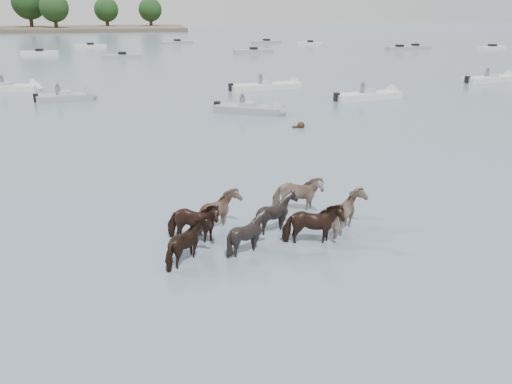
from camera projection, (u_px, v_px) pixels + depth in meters
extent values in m
plane|color=#4A5B6A|center=(289.00, 251.00, 15.53)|extent=(400.00, 400.00, 0.00)
imported|color=black|center=(193.00, 225.00, 15.95)|extent=(1.95, 1.48, 1.50)
imported|color=gray|center=(220.00, 214.00, 16.89)|extent=(1.66, 1.77, 1.42)
imported|color=black|center=(277.00, 215.00, 16.83)|extent=(1.59, 1.50, 1.42)
imported|color=#7F6456|center=(298.00, 196.00, 18.42)|extent=(1.88, 1.20, 1.46)
imported|color=black|center=(190.00, 246.00, 14.68)|extent=(1.47, 1.61, 1.38)
imported|color=black|center=(249.00, 235.00, 15.37)|extent=(1.49, 1.39, 1.39)
imported|color=black|center=(313.00, 227.00, 15.82)|extent=(1.88, 1.08, 1.49)
imported|color=#7B6154|center=(351.00, 215.00, 16.75)|extent=(1.56, 1.71, 1.46)
sphere|color=black|center=(301.00, 126.00, 31.13)|extent=(0.44, 0.44, 0.44)
cube|color=black|center=(297.00, 127.00, 31.12)|extent=(0.50, 0.22, 0.18)
cube|color=gray|center=(65.00, 98.00, 39.83)|extent=(4.16, 2.30, 0.55)
cone|color=gray|center=(92.00, 96.00, 40.56)|extent=(1.18, 1.74, 1.60)
cube|color=#99ADB7|center=(64.00, 93.00, 39.72)|extent=(0.99, 1.25, 0.35)
cube|color=black|center=(36.00, 98.00, 39.06)|extent=(0.41, 0.41, 0.60)
cylinder|color=#595966|center=(58.00, 91.00, 39.57)|extent=(0.36, 0.36, 0.70)
sphere|color=#595966|center=(57.00, 85.00, 39.42)|extent=(0.24, 0.24, 0.24)
cube|color=gray|center=(248.00, 110.00, 35.31)|extent=(4.61, 3.65, 0.55)
cone|color=gray|center=(281.00, 112.00, 34.64)|extent=(1.60, 1.83, 1.60)
cube|color=#99ADB7|center=(248.00, 105.00, 35.20)|extent=(1.26, 1.37, 0.35)
cube|color=black|center=(217.00, 106.00, 35.94)|extent=(0.48, 0.48, 0.60)
cylinder|color=#595966|center=(242.00, 102.00, 35.05)|extent=(0.36, 0.36, 0.70)
sphere|color=#595966|center=(242.00, 95.00, 34.91)|extent=(0.24, 0.24, 0.24)
cube|color=silver|center=(265.00, 87.00, 45.35)|extent=(6.34, 2.68, 0.55)
cone|color=silver|center=(298.00, 85.00, 46.47)|extent=(1.17, 1.74, 1.60)
cube|color=#99ADB7|center=(265.00, 83.00, 45.24)|extent=(0.99, 1.25, 0.35)
cube|color=black|center=(231.00, 87.00, 44.18)|extent=(0.41, 0.41, 0.60)
cylinder|color=#595966|center=(261.00, 80.00, 45.09)|extent=(0.36, 0.36, 0.70)
sphere|color=#595966|center=(261.00, 75.00, 44.94)|extent=(0.24, 0.24, 0.24)
cube|color=silver|center=(367.00, 96.00, 40.55)|extent=(5.62, 2.66, 0.55)
cone|color=silver|center=(396.00, 94.00, 41.59)|extent=(1.20, 1.75, 1.60)
cube|color=#99ADB7|center=(368.00, 92.00, 40.44)|extent=(1.01, 1.26, 0.35)
cube|color=black|center=(337.00, 97.00, 39.47)|extent=(0.41, 0.41, 0.60)
cylinder|color=#595966|center=(363.00, 89.00, 40.29)|extent=(0.36, 0.36, 0.70)
sphere|color=#595966|center=(363.00, 83.00, 40.14)|extent=(0.24, 0.24, 0.24)
cube|color=silver|center=(490.00, 79.00, 49.82)|extent=(5.85, 2.69, 0.55)
cube|color=#99ADB7|center=(491.00, 76.00, 49.70)|extent=(1.01, 1.26, 0.35)
cube|color=black|center=(467.00, 79.00, 48.69)|extent=(0.41, 0.41, 0.60)
cylinder|color=#595966|center=(487.00, 74.00, 49.56)|extent=(0.36, 0.36, 0.70)
sphere|color=#595966|center=(488.00, 69.00, 49.41)|extent=(0.24, 0.24, 0.24)
cube|color=silver|center=(8.00, 88.00, 44.57)|extent=(5.37, 2.78, 0.55)
cone|color=silver|center=(39.00, 88.00, 44.51)|extent=(1.26, 1.77, 1.60)
cube|color=#99ADB7|center=(7.00, 84.00, 44.46)|extent=(1.04, 1.28, 0.35)
cylinder|color=#595966|center=(2.00, 82.00, 44.31)|extent=(0.36, 0.36, 0.70)
sphere|color=#595966|center=(1.00, 76.00, 44.16)|extent=(0.24, 0.24, 0.24)
cube|color=silver|center=(40.00, 53.00, 76.82)|extent=(5.05, 1.51, 0.60)
cube|color=black|center=(39.00, 50.00, 76.70)|extent=(1.00, 1.00, 0.50)
cube|color=silver|center=(90.00, 47.00, 89.10)|extent=(5.22, 3.09, 0.60)
cube|color=black|center=(90.00, 44.00, 88.98)|extent=(1.28, 1.28, 0.50)
cube|color=gray|center=(122.00, 57.00, 71.72)|extent=(5.25, 1.98, 0.60)
cube|color=black|center=(122.00, 54.00, 71.59)|extent=(1.09, 1.09, 0.50)
cube|color=gray|center=(177.00, 43.00, 98.45)|extent=(6.09, 3.49, 0.60)
cube|color=black|center=(177.00, 41.00, 98.33)|extent=(1.29, 1.29, 0.50)
cube|color=gray|center=(254.00, 51.00, 79.71)|extent=(6.06, 2.21, 0.60)
cube|color=black|center=(254.00, 49.00, 79.58)|extent=(1.11, 1.11, 0.50)
cube|color=gray|center=(267.00, 42.00, 99.25)|extent=(5.85, 3.29, 0.60)
cube|color=black|center=(267.00, 40.00, 99.12)|extent=(1.27, 1.27, 0.50)
cube|color=silver|center=(310.00, 44.00, 95.34)|extent=(4.65, 2.95, 0.60)
cube|color=black|center=(310.00, 42.00, 95.22)|extent=(1.29, 1.29, 0.50)
cube|color=gray|center=(399.00, 49.00, 84.69)|extent=(4.48, 2.07, 0.60)
cube|color=black|center=(400.00, 46.00, 84.57)|extent=(1.13, 1.13, 0.50)
cube|color=gray|center=(415.00, 48.00, 86.99)|extent=(4.89, 1.76, 0.60)
cube|color=black|center=(415.00, 45.00, 86.87)|extent=(1.05, 1.05, 0.50)
cube|color=silver|center=(492.00, 48.00, 85.85)|extent=(5.23, 2.85, 0.60)
cube|color=black|center=(492.00, 46.00, 85.72)|extent=(1.24, 1.24, 0.50)
cylinder|color=#382619|center=(32.00, 23.00, 148.84)|extent=(1.00, 1.00, 4.15)
sphere|color=black|center=(29.00, 2.00, 147.06)|extent=(9.23, 9.23, 9.23)
cylinder|color=#382619|center=(56.00, 25.00, 144.20)|extent=(1.00, 1.00, 3.40)
sphere|color=black|center=(54.00, 7.00, 142.74)|extent=(7.56, 7.56, 7.56)
cylinder|color=#382619|center=(107.00, 24.00, 155.80)|extent=(1.00, 1.00, 3.05)
sphere|color=black|center=(106.00, 10.00, 154.49)|extent=(6.78, 6.78, 6.78)
cylinder|color=#382619|center=(151.00, 24.00, 158.71)|extent=(1.00, 1.00, 3.02)
sphere|color=black|center=(150.00, 10.00, 157.42)|extent=(6.72, 6.72, 6.72)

